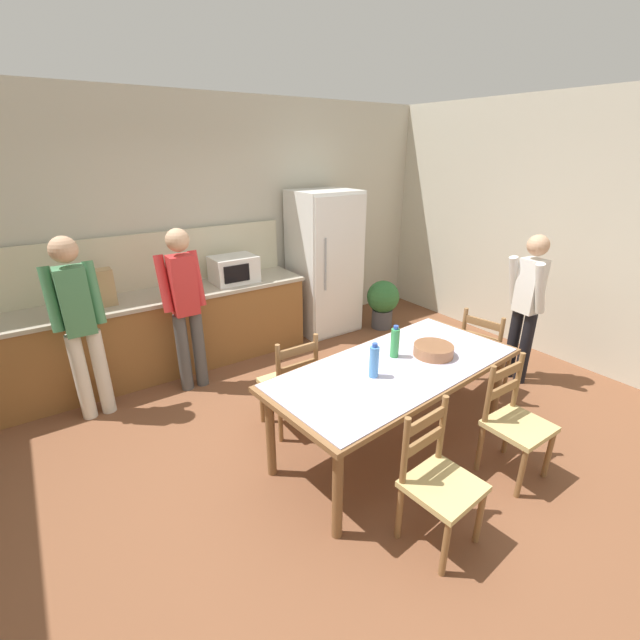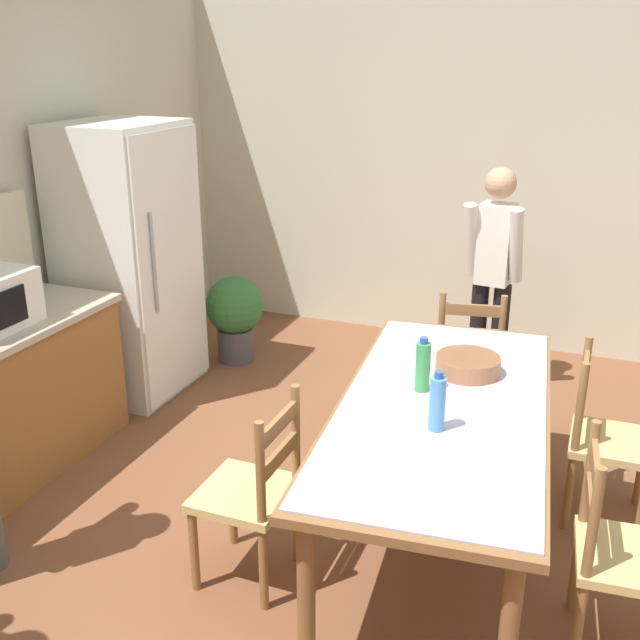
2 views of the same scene
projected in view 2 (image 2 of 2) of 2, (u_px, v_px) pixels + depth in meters
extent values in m
plane|color=brown|center=(367.00, 587.00, 3.38)|extent=(8.32, 8.32, 0.00)
cube|color=beige|center=(503.00, 164.00, 5.73)|extent=(0.12, 5.20, 2.90)
cube|color=white|center=(127.00, 262.00, 5.07)|extent=(0.79, 0.68, 1.85)
cube|color=white|center=(172.00, 267.00, 4.95)|extent=(0.76, 0.02, 1.77)
cylinder|color=#A5AAB2|center=(154.00, 263.00, 4.70)|extent=(0.02, 0.02, 0.65)
cube|color=black|center=(5.00, 310.00, 3.82)|extent=(0.30, 0.01, 0.19)
cylinder|color=brown|center=(508.00, 636.00, 2.62)|extent=(0.07, 0.07, 0.72)
cylinder|color=brown|center=(525.00, 404.00, 4.32)|extent=(0.07, 0.07, 0.72)
cylinder|color=brown|center=(306.00, 596.00, 2.82)|extent=(0.07, 0.07, 0.72)
cylinder|color=brown|center=(398.00, 388.00, 4.51)|extent=(0.07, 0.07, 0.72)
cube|color=brown|center=(443.00, 408.00, 3.44)|extent=(2.16, 1.13, 0.04)
cube|color=#B7B2CC|center=(444.00, 404.00, 3.43)|extent=(2.08, 1.09, 0.01)
cylinder|color=#4C8ED6|center=(437.00, 404.00, 3.15)|extent=(0.07, 0.07, 0.24)
cylinder|color=#2D51B2|center=(439.00, 375.00, 3.10)|extent=(0.04, 0.04, 0.03)
cylinder|color=green|center=(423.00, 367.00, 3.51)|extent=(0.07, 0.07, 0.24)
cylinder|color=#2D51B2|center=(424.00, 340.00, 3.46)|extent=(0.04, 0.04, 0.03)
cylinder|color=#9E6642|center=(468.00, 365.00, 3.72)|extent=(0.32, 0.32, 0.09)
cylinder|color=#9E6642|center=(468.00, 358.00, 3.71)|extent=(0.31, 0.31, 0.02)
cylinder|color=olive|center=(233.00, 506.00, 3.62)|extent=(0.04, 0.04, 0.41)
cylinder|color=olive|center=(194.00, 550.00, 3.31)|extent=(0.04, 0.04, 0.41)
cylinder|color=olive|center=(297.00, 522.00, 3.51)|extent=(0.04, 0.04, 0.41)
cylinder|color=olive|center=(263.00, 569.00, 3.19)|extent=(0.04, 0.04, 0.41)
cube|color=tan|center=(245.00, 493.00, 3.33)|extent=(0.42, 0.40, 0.04)
cylinder|color=olive|center=(296.00, 432.00, 3.34)|extent=(0.04, 0.04, 0.46)
cylinder|color=olive|center=(260.00, 473.00, 3.03)|extent=(0.04, 0.04, 0.46)
cube|color=olive|center=(278.00, 425.00, 3.14)|extent=(0.36, 0.03, 0.07)
cube|color=olive|center=(279.00, 456.00, 3.19)|extent=(0.36, 0.03, 0.07)
cylinder|color=olive|center=(578.00, 627.00, 2.87)|extent=(0.04, 0.04, 0.41)
cylinder|color=olive|center=(576.00, 568.00, 3.20)|extent=(0.04, 0.04, 0.41)
cube|color=tan|center=(629.00, 558.00, 2.91)|extent=(0.45, 0.43, 0.04)
cylinder|color=olive|center=(594.00, 523.00, 2.71)|extent=(0.04, 0.04, 0.46)
cylinder|color=olive|center=(590.00, 472.00, 3.03)|extent=(0.04, 0.04, 0.46)
cube|color=olive|center=(596.00, 467.00, 2.83)|extent=(0.36, 0.06, 0.07)
cube|color=olive|center=(591.00, 501.00, 2.88)|extent=(0.36, 0.06, 0.07)
cylinder|color=olive|center=(493.00, 380.00, 4.98)|extent=(0.04, 0.04, 0.41)
cylinder|color=olive|center=(439.00, 376.00, 5.05)|extent=(0.04, 0.04, 0.41)
cylinder|color=olive|center=(495.00, 403.00, 4.67)|extent=(0.04, 0.04, 0.41)
cylinder|color=olive|center=(437.00, 398.00, 4.73)|extent=(0.04, 0.04, 0.41)
cube|color=tan|center=(468.00, 357.00, 4.78)|extent=(0.47, 0.49, 0.04)
cylinder|color=olive|center=(501.00, 332.00, 4.51)|extent=(0.04, 0.04, 0.46)
cylinder|color=olive|center=(441.00, 328.00, 4.57)|extent=(0.04, 0.04, 0.46)
cube|color=olive|center=(473.00, 310.00, 4.49)|extent=(0.09, 0.36, 0.07)
cube|color=olive|center=(471.00, 334.00, 4.54)|extent=(0.09, 0.36, 0.07)
cylinder|color=olive|center=(569.00, 493.00, 3.74)|extent=(0.04, 0.04, 0.41)
cylinder|color=olive|center=(573.00, 458.00, 4.05)|extent=(0.04, 0.04, 0.41)
cube|color=tan|center=(612.00, 442.00, 3.76)|extent=(0.42, 0.40, 0.04)
cylinder|color=olive|center=(580.00, 407.00, 3.57)|extent=(0.04, 0.04, 0.46)
cylinder|color=olive|center=(584.00, 378.00, 3.89)|extent=(0.04, 0.04, 0.46)
cube|color=olive|center=(585.00, 368.00, 3.68)|extent=(0.36, 0.03, 0.07)
cube|color=olive|center=(582.00, 396.00, 3.74)|extent=(0.36, 0.03, 0.07)
cylinder|color=black|center=(499.00, 338.00, 5.21)|extent=(0.12, 0.12, 0.78)
cylinder|color=black|center=(477.00, 334.00, 5.28)|extent=(0.12, 0.12, 0.78)
cube|color=white|center=(496.00, 244.00, 5.01)|extent=(0.20, 0.24, 0.55)
sphere|color=tan|center=(501.00, 183.00, 4.87)|extent=(0.21, 0.21, 0.21)
cylinder|color=white|center=(516.00, 246.00, 4.88)|extent=(0.22, 0.11, 0.52)
cylinder|color=white|center=(471.00, 240.00, 5.02)|extent=(0.22, 0.11, 0.52)
cylinder|color=#4C4C51|center=(236.00, 344.00, 5.79)|extent=(0.28, 0.28, 0.26)
sphere|color=#337038|center=(234.00, 305.00, 5.68)|extent=(0.44, 0.44, 0.44)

